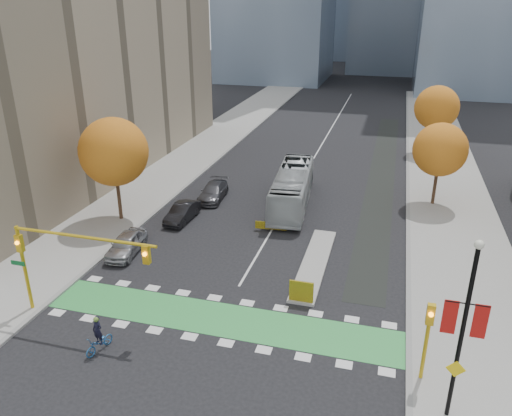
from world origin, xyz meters
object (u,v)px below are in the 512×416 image
Objects in this scene: tree_east_near at (440,150)px; parked_car_c at (213,192)px; banner_lamppost at (464,326)px; bus at (292,188)px; tree_west at (114,152)px; traffic_signal_east at (428,331)px; tree_east_far at (437,108)px; parked_car_a at (126,244)px; hazard_board at (301,291)px; parked_car_b at (182,212)px; cyclist at (99,340)px; traffic_signal_west at (62,252)px.

parked_car_c is (-18.50, -3.78, -4.18)m from tree_east_near.
banner_lamppost is 0.73× the size of bus.
tree_east_near is (24.00, 10.00, -0.75)m from tree_west.
parked_car_c is (-6.95, -0.43, -0.90)m from bus.
traffic_signal_east is 21.67m from bus.
bus is at bearing -163.83° from tree_east_near.
tree_east_far is 38.64m from traffic_signal_east.
parked_car_a is at bearing 158.64° from traffic_signal_east.
bus reaches higher than parked_car_c.
tree_west is 0.99× the size of banner_lamppost.
hazard_board is 8.26m from traffic_signal_east.
bus is 2.41× the size of parked_car_c.
hazard_board is 0.33× the size of parked_car_a.
tree_west reaches higher than parked_car_a.
banner_lamppost is 22.68m from parked_car_a.
bus is (-3.55, 14.45, 0.79)m from hazard_board.
tree_west is 6.95m from parked_car_b.
traffic_signal_east is (22.50, -12.51, -2.88)m from tree_west.
cyclist is at bearing -172.07° from traffic_signal_east.
traffic_signal_west reaches higher than parked_car_a.
cyclist reaches higher than parked_car_b.
traffic_signal_west reaches higher than parked_car_c.
tree_east_near is at bearing -91.79° from tree_east_far.
parked_car_c is (-1.64, 20.87, 0.02)m from cyclist.
tree_east_far reaches higher than hazard_board.
hazard_board is 14.42m from parked_car_b.
traffic_signal_west reaches higher than parked_car_b.
tree_west is 4.11× the size of cyclist.
traffic_signal_east reaches higher than parked_car_a.
cyclist is at bearing -64.02° from tree_west.
banner_lamppost is at bearing -37.64° from parked_car_b.
tree_east_far reaches higher than parked_car_b.
cyclist is 0.42× the size of parked_car_c.
parked_car_a is (-20.72, -14.99, -4.13)m from tree_east_near.
tree_east_far is 3.83× the size of cyclist.
hazard_board is 0.34× the size of parked_car_b.
tree_east_near is at bearing 22.62° from tree_west.
banner_lamppost is (23.50, -14.50, -1.01)m from tree_west.
traffic_signal_west is at bearing -89.01° from parked_car_a.
traffic_signal_east is 0.98× the size of parked_car_b.
parked_car_c is at bearing 73.83° from parked_car_a.
banner_lamppost reaches higher than tree_east_far.
bus is at bearing 28.11° from tree_west.
parked_car_a reaches higher than hazard_board.
parked_car_a is at bearing 154.80° from banner_lamppost.
tree_east_near is 30.16m from cyclist.
parked_car_a is at bearing 167.54° from hazard_board.
parked_car_c is at bearing 178.49° from bus.
parked_car_b is at bearing 87.18° from traffic_signal_west.
tree_west reaches higher than traffic_signal_west.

